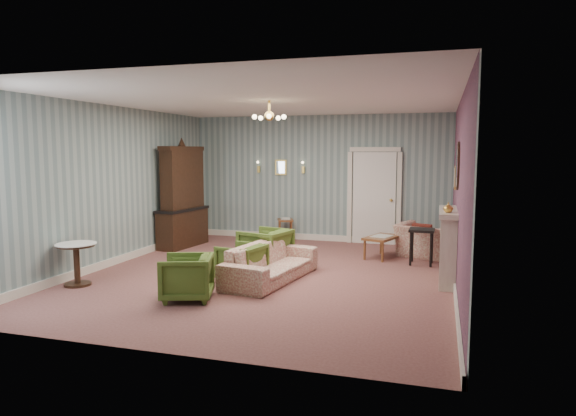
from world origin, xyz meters
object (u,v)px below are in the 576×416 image
(pedestal_table, at_px, (77,264))
(dresser, at_px, (182,194))
(coffee_table, at_px, (382,247))
(fireplace, at_px, (448,246))
(olive_chair_c, at_px, (265,247))
(wingback_chair, at_px, (425,235))
(sofa_chintz, at_px, (271,256))
(olive_chair_a, at_px, (187,275))
(olive_chair_b, at_px, (242,260))
(side_table_black, at_px, (421,247))

(pedestal_table, bearing_deg, dresser, 90.00)
(coffee_table, bearing_deg, fireplace, -51.82)
(olive_chair_c, relative_size, wingback_chair, 0.78)
(olive_chair_c, distance_m, coffee_table, 2.41)
(fireplace, bearing_deg, olive_chair_c, 179.28)
(olive_chair_c, relative_size, coffee_table, 0.93)
(dresser, xyz_separation_m, pedestal_table, (0.00, -3.40, -0.82))
(olive_chair_c, distance_m, pedestal_table, 3.10)
(fireplace, distance_m, coffee_table, 1.98)
(olive_chair_c, height_order, wingback_chair, wingback_chair)
(fireplace, relative_size, coffee_table, 1.66)
(coffee_table, bearing_deg, olive_chair_c, -141.69)
(dresser, bearing_deg, sofa_chintz, -32.02)
(sofa_chintz, distance_m, dresser, 3.64)
(wingback_chair, bearing_deg, olive_chair_a, 71.53)
(olive_chair_a, relative_size, sofa_chintz, 0.34)
(wingback_chair, bearing_deg, coffee_table, 44.01)
(olive_chair_a, height_order, pedestal_table, olive_chair_a)
(fireplace, bearing_deg, coffee_table, 128.18)
(olive_chair_b, distance_m, dresser, 3.45)
(sofa_chintz, relative_size, pedestal_table, 3.04)
(sofa_chintz, xyz_separation_m, side_table_black, (2.29, 1.86, -0.06))
(olive_chair_b, distance_m, pedestal_table, 2.55)
(pedestal_table, bearing_deg, fireplace, 19.09)
(dresser, distance_m, fireplace, 5.74)
(olive_chair_a, xyz_separation_m, fireplace, (3.51, 2.11, 0.23))
(dresser, bearing_deg, coffee_table, 7.13)
(olive_chair_b, bearing_deg, olive_chair_a, -3.86)
(coffee_table, relative_size, pedestal_table, 1.26)
(dresser, bearing_deg, wingback_chair, 11.19)
(olive_chair_b, relative_size, side_table_black, 0.99)
(olive_chair_b, height_order, olive_chair_c, olive_chair_c)
(olive_chair_c, relative_size, fireplace, 0.56)
(olive_chair_b, bearing_deg, fireplace, 117.95)
(olive_chair_b, height_order, sofa_chintz, sofa_chintz)
(sofa_chintz, distance_m, pedestal_table, 3.02)
(coffee_table, distance_m, pedestal_table, 5.51)
(dresser, relative_size, pedestal_table, 3.46)
(olive_chair_b, xyz_separation_m, olive_chair_c, (0.07, 0.94, 0.06))
(olive_chair_b, bearing_deg, side_table_black, 138.72)
(wingback_chair, distance_m, coffee_table, 0.91)
(sofa_chintz, bearing_deg, olive_chair_a, 159.53)
(sofa_chintz, xyz_separation_m, dresser, (-2.78, 2.23, 0.76))
(olive_chair_a, bearing_deg, olive_chair_b, 145.47)
(side_table_black, bearing_deg, fireplace, -68.61)
(olive_chair_c, relative_size, dresser, 0.34)
(sofa_chintz, height_order, side_table_black, sofa_chintz)
(olive_chair_a, bearing_deg, fireplace, 102.35)
(olive_chair_a, distance_m, pedestal_table, 2.01)
(olive_chair_b, distance_m, side_table_black, 3.40)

